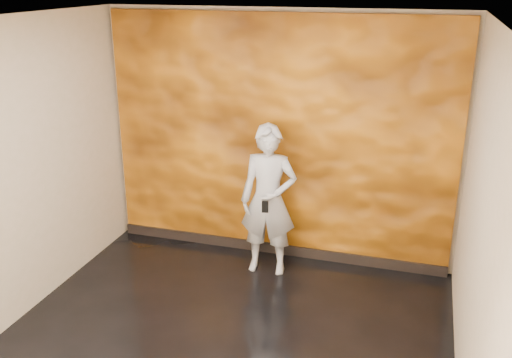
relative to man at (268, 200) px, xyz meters
name	(u,v)px	position (x,y,z in m)	size (l,w,h in m)	color
room	(215,202)	(-0.02, -1.52, 0.57)	(4.02, 4.02, 2.81)	black
feature_wall	(278,140)	(-0.02, 0.44, 0.55)	(3.90, 0.06, 2.75)	orange
baseboard	(275,248)	(-0.02, 0.40, -0.77)	(3.90, 0.04, 0.12)	black
man	(268,200)	(0.00, 0.00, 0.00)	(0.61, 0.40, 1.67)	#8D909C
phone	(265,207)	(0.04, -0.26, 0.03)	(0.07, 0.01, 0.13)	black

